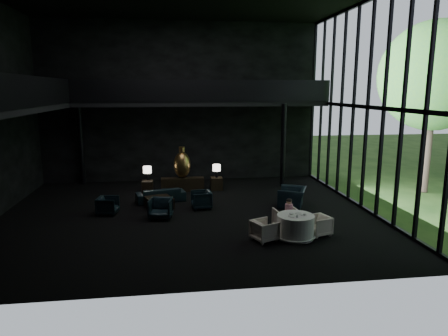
{
  "coord_description": "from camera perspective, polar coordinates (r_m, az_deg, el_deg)",
  "views": [
    {
      "loc": [
        -0.55,
        -14.61,
        4.65
      ],
      "look_at": [
        1.45,
        0.5,
        1.66
      ],
      "focal_mm": 32.0,
      "sensor_mm": 36.0,
      "label": 1
    }
  ],
  "objects": [
    {
      "name": "column_ne",
      "position": [
        19.54,
        8.43,
        3.2
      ],
      "size": [
        0.24,
        0.24,
        4.0
      ],
      "primitive_type": "cylinder",
      "color": "black",
      "rests_on": "floor"
    },
    {
      "name": "dining_chair_east",
      "position": [
        13.45,
        13.3,
        -7.98
      ],
      "size": [
        0.75,
        0.77,
        0.64
      ],
      "primitive_type": "imported",
      "rotation": [
        0.0,
        0.0,
        -1.25
      ],
      "color": "beige",
      "rests_on": "floor"
    },
    {
      "name": "table_lamp_right",
      "position": [
        18.66,
        -1.07,
        -0.04
      ],
      "size": [
        0.37,
        0.37,
        0.62
      ],
      "color": "black",
      "rests_on": "side_table_right"
    },
    {
      "name": "dining_chair_west",
      "position": [
        12.69,
        5.82,
        -8.82
      ],
      "size": [
        0.82,
        0.84,
        0.67
      ],
      "primitive_type": "imported",
      "rotation": [
        0.0,
        0.0,
        1.98
      ],
      "color": "silver",
      "rests_on": "floor"
    },
    {
      "name": "table_lamp_left",
      "position": [
        18.67,
        -10.9,
        -0.33
      ],
      "size": [
        0.38,
        0.38,
        0.64
      ],
      "color": "black",
      "rests_on": "side_table_left"
    },
    {
      "name": "dining_chair_north",
      "position": [
        13.75,
        8.89,
        -7.05
      ],
      "size": [
        0.85,
        0.8,
        0.79
      ],
      "primitive_type": "imported",
      "rotation": [
        0.0,
        0.0,
        3.26
      ],
      "color": "beige",
      "rests_on": "floor"
    },
    {
      "name": "curtain_wall",
      "position": [
        16.43,
        19.83,
        8.2
      ],
      "size": [
        0.2,
        12.0,
        8.0
      ],
      "primitive_type": null,
      "color": "black",
      "rests_on": "ground"
    },
    {
      "name": "floor",
      "position": [
        15.34,
        -5.16,
        -6.58
      ],
      "size": [
        14.0,
        12.0,
        0.02
      ],
      "primitive_type": "cube",
      "color": "black",
      "rests_on": "ground"
    },
    {
      "name": "mezzanine_left",
      "position": [
        15.6,
        -28.23,
        7.42
      ],
      "size": [
        2.0,
        12.0,
        0.25
      ],
      "primitive_type": "cube",
      "color": "black",
      "rests_on": "wall_left"
    },
    {
      "name": "railing_left",
      "position": [
        15.27,
        -24.88,
        9.92
      ],
      "size": [
        0.06,
        12.0,
        1.0
      ],
      "primitive_type": "cube",
      "color": "black",
      "rests_on": "mezzanine_left"
    },
    {
      "name": "lounge_armchair_south",
      "position": [
        14.85,
        -9.06,
        -5.51
      ],
      "size": [
        0.97,
        0.93,
        0.88
      ],
      "primitive_type": "imported",
      "rotation": [
        0.0,
        0.0,
        -0.17
      ],
      "color": "black",
      "rests_on": "floor"
    },
    {
      "name": "saucer",
      "position": [
        12.95,
        11.21,
        -6.6
      ],
      "size": [
        0.21,
        0.21,
        0.01
      ],
      "primitive_type": "cylinder",
      "rotation": [
        0.0,
        0.0,
        -0.4
      ],
      "color": "white",
      "rests_on": "dining_table"
    },
    {
      "name": "bronze_urn",
      "position": [
        18.57,
        -6.0,
        0.5
      ],
      "size": [
        0.78,
        0.78,
        1.45
      ],
      "color": "#B4762F",
      "rests_on": "console"
    },
    {
      "name": "sofa",
      "position": [
        17.06,
        -9.04,
        -3.5
      ],
      "size": [
        2.05,
        1.01,
        0.77
      ],
      "primitive_type": "imported",
      "rotation": [
        0.0,
        0.0,
        3.37
      ],
      "color": "black",
      "rests_on": "floor"
    },
    {
      "name": "coffee_table",
      "position": [
        16.21,
        -9.26,
        -4.91
      ],
      "size": [
        1.24,
        1.24,
        0.43
      ],
      "primitive_type": "cube",
      "rotation": [
        0.0,
        0.0,
        0.35
      ],
      "color": "black",
      "rests_on": "floor"
    },
    {
      "name": "cream_pot",
      "position": [
        12.69,
        10.41,
        -6.8
      ],
      "size": [
        0.07,
        0.07,
        0.08
      ],
      "primitive_type": "cylinder",
      "rotation": [
        0.0,
        0.0,
        -0.12
      ],
      "color": "#99999E",
      "rests_on": "dining_table"
    },
    {
      "name": "lounge_armchair_west",
      "position": [
        15.82,
        -16.27,
        -5.11
      ],
      "size": [
        0.74,
        0.77,
        0.7
      ],
      "primitive_type": "imported",
      "rotation": [
        0.0,
        0.0,
        1.42
      ],
      "color": "black",
      "rests_on": "floor"
    },
    {
      "name": "column_nw",
      "position": [
        20.96,
        -19.77,
        3.2
      ],
      "size": [
        0.24,
        0.24,
        4.0
      ],
      "primitive_type": "cylinder",
      "color": "black",
      "rests_on": "floor"
    },
    {
      "name": "side_table_right",
      "position": [
        18.87,
        -1.08,
        -2.22
      ],
      "size": [
        0.54,
        0.54,
        0.6
      ],
      "primitive_type": "cube",
      "color": "black",
      "rests_on": "floor"
    },
    {
      "name": "mezzanine_back",
      "position": [
        19.68,
        -3.06,
        9.21
      ],
      "size": [
        12.0,
        2.0,
        0.25
      ],
      "primitive_type": "cube",
      "color": "black",
      "rests_on": "wall_back"
    },
    {
      "name": "tree_near",
      "position": [
        20.24,
        27.87,
        11.51
      ],
      "size": [
        4.8,
        4.8,
        7.65
      ],
      "color": "#382D23",
      "rests_on": "garden_ground"
    },
    {
      "name": "window_armchair",
      "position": [
        16.32,
        9.71,
        -3.52
      ],
      "size": [
        1.3,
        1.54,
        1.14
      ],
      "primitive_type": "imported",
      "rotation": [
        0.0,
        0.0,
        -1.99
      ],
      "color": "black",
      "rests_on": "floor"
    },
    {
      "name": "lounge_armchair_east",
      "position": [
        15.92,
        -3.27,
        -4.42
      ],
      "size": [
        0.77,
        0.82,
        0.78
      ],
      "primitive_type": "imported",
      "rotation": [
        0.0,
        0.0,
        -1.49
      ],
      "color": "#17212E",
      "rests_on": "floor"
    },
    {
      "name": "child",
      "position": [
        13.83,
        9.26,
        -5.49
      ],
      "size": [
        0.27,
        0.27,
        0.57
      ],
      "rotation": [
        0.0,
        0.0,
        3.14
      ],
      "color": "pink",
      "rests_on": "dining_chair_north"
    },
    {
      "name": "railing_back",
      "position": [
        18.67,
        -2.83,
        10.95
      ],
      "size": [
        12.0,
        0.06,
        1.0
      ],
      "primitive_type": "cube",
      "color": "black",
      "rests_on": "mezzanine_back"
    },
    {
      "name": "plate_a",
      "position": [
        12.77,
        9.69,
        -6.8
      ],
      "size": [
        0.31,
        0.31,
        0.02
      ],
      "primitive_type": "cylinder",
      "rotation": [
        0.0,
        0.0,
        0.37
      ],
      "color": "white",
      "rests_on": "dining_table"
    },
    {
      "name": "console",
      "position": [
        18.7,
        -5.94,
        -2.35
      ],
      "size": [
        1.98,
        0.45,
        0.63
      ],
      "primitive_type": "cube",
      "color": "black",
      "rests_on": "floor"
    },
    {
      "name": "side_table_left",
      "position": [
        18.61,
        -10.86,
        -2.67
      ],
      "size": [
        0.5,
        0.5,
        0.55
      ],
      "primitive_type": "cube",
      "color": "black",
      "rests_on": "floor"
    },
    {
      "name": "dining_table",
      "position": [
        13.05,
        10.14,
        -8.41
      ],
      "size": [
        1.33,
        1.33,
        0.75
      ],
      "color": "white",
      "rests_on": "floor"
    },
    {
      "name": "wall_back",
      "position": [
        20.62,
        -6.09,
        9.25
      ],
      "size": [
        14.0,
        0.04,
        8.0
      ],
      "primitive_type": "cube",
      "color": "black",
      "rests_on": "ground"
    },
    {
      "name": "coffee_cup",
      "position": [
        12.92,
        11.44,
        -6.48
      ],
      "size": [
        0.1,
        0.1,
        0.07
      ],
      "primitive_type": "cylinder",
      "rotation": [
        0.0,
        0.0,
        -0.16
      ],
      "color": "white",
      "rests_on": "saucer"
    },
    {
      "name": "wall_front",
      "position": [
        8.65,
        -3.89,
        6.77
      ],
      "size": [
        14.0,
        0.04,
        8.0
      ],
      "primitive_type": "cube",
      "color": "black",
      "rests_on": "ground"
    },
    {
      "name": "cereal_bowl",
      "position": [
        12.92,
        9.61,
        -6.45
      ],
      "size": [
        0.14,
        0.14,
        0.07
      ],
      "primitive_type": "ellipsoid",
      "color": "white",
      "rests_on": "dining_table"
    },
    {
      "name": "plate_b",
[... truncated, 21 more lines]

